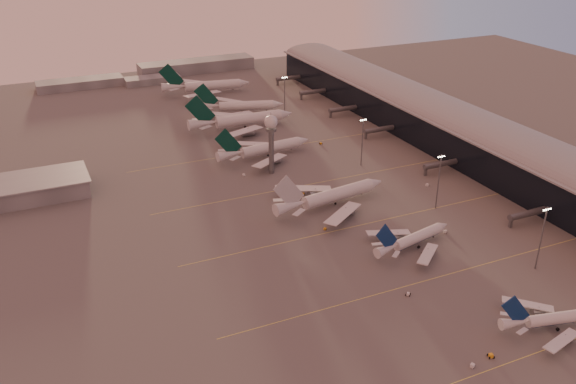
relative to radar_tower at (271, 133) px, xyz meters
name	(u,v)px	position (x,y,z in m)	size (l,w,h in m)	color
ground	(401,308)	(-5.00, -120.00, -20.95)	(700.00, 700.00, 0.00)	#5F5C5C
taxiway_markings	(385,218)	(25.00, -64.00, -20.94)	(180.00, 185.25, 0.02)	#E7D751
terminal	(455,130)	(102.88, -9.91, -10.43)	(57.00, 362.00, 23.04)	black
radar_tower	(271,133)	(0.00, 0.00, 0.00)	(6.40, 6.40, 31.10)	#585A5F
mast_a	(542,236)	(53.00, -120.00, -7.21)	(3.60, 0.56, 25.00)	#585A5F
mast_b	(439,179)	(50.00, -65.00, -7.21)	(3.60, 0.56, 25.00)	#585A5F
mast_c	(362,140)	(45.00, -10.00, -7.21)	(3.60, 0.56, 25.00)	#585A5F
mast_d	(285,94)	(43.00, 80.00, -7.21)	(3.60, 0.56, 25.00)	#585A5F
distant_horizon	(164,72)	(-2.38, 205.14, -17.06)	(165.00, 37.50, 9.00)	slate
narrowbody_near	(552,321)	(31.74, -148.06, -18.06)	(35.99, 28.41, 14.26)	silver
narrowbody_mid	(413,241)	(21.07, -89.08, -17.79)	(39.47, 31.17, 15.62)	silver
widebody_white	(331,199)	(9.56, -44.27, -17.42)	(57.63, 45.87, 20.35)	silver
greentail_a	(265,151)	(4.98, 20.53, -17.47)	(54.26, 43.64, 19.71)	silver
greentail_b	(242,122)	(9.65, 66.78, -16.79)	(64.92, 52.40, 23.57)	silver
greentail_c	(241,108)	(19.34, 95.27, -17.37)	(54.12, 43.06, 20.26)	silver
greentail_d	(207,88)	(13.54, 147.18, -16.94)	(62.22, 49.89, 22.71)	silver
gsv_truck_a	(473,363)	(-1.98, -151.87, -19.73)	(6.28, 4.48, 2.40)	silver
gsv_tug_near	(491,356)	(5.28, -150.94, -20.38)	(3.28, 4.38, 1.11)	orange
gsv_tug_mid	(408,294)	(1.25, -114.90, -20.44)	(3.82, 3.92, 0.98)	silver
gsv_truck_b	(447,230)	(40.23, -85.08, -19.69)	(6.51, 4.14, 2.47)	silver
gsv_truck_c	(326,227)	(-2.69, -62.46, -19.94)	(5.20, 3.28, 1.98)	orange
gsv_catering_b	(428,182)	(60.54, -44.76, -18.62)	(5.89, 3.15, 4.65)	silver
gsv_tug_far	(303,194)	(3.18, -29.44, -20.43)	(3.60, 4.13, 1.01)	orange
gsv_truck_d	(243,174)	(-13.94, 2.38, -19.76)	(2.42, 5.89, 2.34)	silver
gsv_tug_hangar	(321,143)	(40.15, 25.05, -20.43)	(3.75, 2.51, 1.01)	orange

